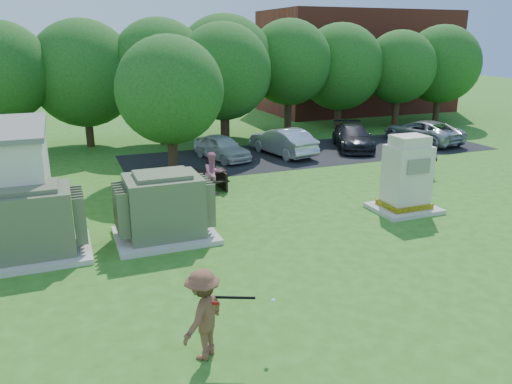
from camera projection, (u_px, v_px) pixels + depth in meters
name	position (u px, v px, depth m)	size (l,w,h in m)	color
ground	(315.00, 286.00, 12.35)	(120.00, 120.00, 0.00)	#2D6619
brick_building	(357.00, 62.00, 41.46)	(15.00, 8.00, 8.00)	maroon
parking_strip	(313.00, 152.00, 26.80)	(20.00, 6.00, 0.01)	#232326
transformer_left	(31.00, 224.00, 13.81)	(3.00, 2.40, 2.07)	beige
transformer_right	(164.00, 208.00, 15.10)	(3.00, 2.40, 2.07)	beige
generator_cabinet	(406.00, 178.00, 17.46)	(2.22, 1.82, 2.70)	beige
picnic_table	(202.00, 178.00, 20.04)	(1.86, 1.39, 0.80)	black
batter	(203.00, 314.00, 9.39)	(1.17, 0.67, 1.82)	brown
person_by_generator	(408.00, 181.00, 18.02)	(0.68, 0.45, 1.86)	black
person_at_picnic	(213.00, 174.00, 19.34)	(0.83, 0.65, 1.71)	#CF6D91
person_walking_right	(430.00, 158.00, 22.18)	(0.92, 0.38, 1.56)	black
car_white	(222.00, 147.00, 25.13)	(1.48, 3.67, 1.25)	silver
car_silver_a	(283.00, 141.00, 26.08)	(1.50, 4.31, 1.42)	silver
car_dark	(353.00, 137.00, 27.53)	(1.84, 4.52, 1.31)	black
car_silver_b	(422.00, 132.00, 29.03)	(2.23, 4.83, 1.34)	#A5A4A9
batting_equipment	(236.00, 299.00, 9.44)	(1.37, 0.39, 0.29)	black
tree_row	(191.00, 70.00, 28.20)	(41.30, 13.30, 7.30)	#47301E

